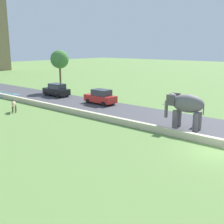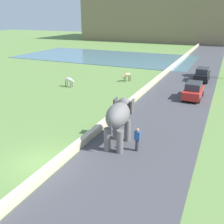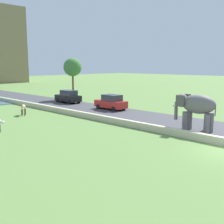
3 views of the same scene
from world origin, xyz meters
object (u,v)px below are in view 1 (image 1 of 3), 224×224
Objects in this scene: person_beside_elephant at (196,117)px; cow_tan at (14,104)px; car_black at (57,90)px; car_red at (101,97)px; elephant at (185,105)px.

person_beside_elephant is 1.22× the size of cow_tan.
car_black is at bearing 85.29° from person_beside_elephant.
car_red is at bearing -24.78° from cow_tan.
cow_tan is (-8.98, -4.12, -0.06)m from car_black.
person_beside_elephant is 12.94m from car_red.
car_black reaches higher than person_beside_elephant.
cow_tan is (-7.25, 16.97, -0.04)m from person_beside_elephant.
car_black is 9.88m from cow_tan.
person_beside_elephant is 18.45m from cow_tan.
elephant reaches higher than cow_tan.
elephant is 1.89m from person_beside_elephant.
car_red is 3.02× the size of cow_tan.
elephant is 2.16× the size of person_beside_elephant.
person_beside_elephant is at bearing -97.72° from car_red.
car_red and car_black have the same top height.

